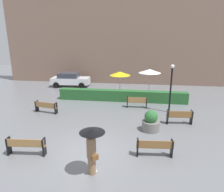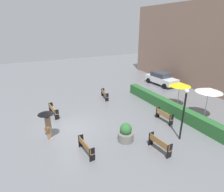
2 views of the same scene
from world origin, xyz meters
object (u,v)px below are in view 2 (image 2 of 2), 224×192
object	(u,v)px
patio_umbrella_yellow	(180,84)
patio_umbrella_white	(209,90)
bench_near_right	(86,146)
bench_far_right	(159,144)
planter_pot	(126,133)
bench_back_row	(164,115)
bench_far_left	(104,94)
pedestrian_with_umbrella	(47,121)
lamp_post	(184,109)
parked_car	(161,78)
bench_near_left	(53,110)

from	to	relation	value
patio_umbrella_yellow	patio_umbrella_white	world-z (taller)	patio_umbrella_white
patio_umbrella_white	bench_near_right	bearing A→B (deg)	-90.43
bench_far_right	planter_pot	xyz separation A→B (m)	(-1.86, -1.23, 0.01)
bench_back_row	bench_near_right	distance (m)	6.92
bench_far_right	bench_far_left	bearing A→B (deg)	175.47
pedestrian_with_umbrella	bench_far_right	bearing A→B (deg)	52.41
lamp_post	parked_car	distance (m)	12.37
bench_near_right	parked_car	size ratio (longest dim) A/B	0.40
bench_near_left	bench_near_right	xyz separation A→B (m)	(5.95, 0.73, -0.02)
bench_far_left	patio_umbrella_yellow	size ratio (longest dim) A/B	0.77
pedestrian_with_umbrella	patio_umbrella_white	xyz separation A→B (m)	(2.63, 11.93, 1.07)
pedestrian_with_umbrella	patio_umbrella_yellow	world-z (taller)	patio_umbrella_yellow
bench_back_row	bench_far_right	world-z (taller)	bench_far_right
bench_near_right	patio_umbrella_white	distance (m)	10.45
bench_far_right	pedestrian_with_umbrella	distance (m)	7.20
lamp_post	parked_car	world-z (taller)	lamp_post
bench_near_left	patio_umbrella_yellow	distance (m)	11.35
bench_near_left	bench_near_right	distance (m)	5.99
bench_near_right	parked_car	distance (m)	15.77
lamp_post	parked_car	xyz separation A→B (m)	(-10.04, 7.09, -1.39)
planter_pot	bench_far_right	bearing A→B (deg)	33.33
bench_near_right	patio_umbrella_yellow	bearing A→B (deg)	104.72
pedestrian_with_umbrella	patio_umbrella_white	world-z (taller)	patio_umbrella_white
bench_far_left	pedestrian_with_umbrella	xyz separation A→B (m)	(5.00, -6.41, 0.84)
bench_near_left	bench_near_right	bearing A→B (deg)	6.96
planter_pot	patio_umbrella_yellow	bearing A→B (deg)	109.61
lamp_post	patio_umbrella_white	size ratio (longest dim) A/B	1.38
bench_near_left	patio_umbrella_white	distance (m)	12.68
bench_back_row	patio_umbrella_yellow	bearing A→B (deg)	117.85
patio_umbrella_white	bench_back_row	bearing A→B (deg)	-106.85
bench_far_right	parked_car	distance (m)	13.90
bench_far_right	parked_car	world-z (taller)	parked_car
bench_far_left	bench_near_left	bearing A→B (deg)	-73.64
bench_near_right	bench_near_left	bearing A→B (deg)	-173.04
bench_near_right	lamp_post	size ratio (longest dim) A/B	0.48
bench_far_right	patio_umbrella_white	xyz separation A→B (m)	(-1.73, 6.26, 1.87)
bench_near_left	parked_car	size ratio (longest dim) A/B	0.43
bench_far_right	bench_near_left	bearing A→B (deg)	-148.56
bench_far_right	patio_umbrella_yellow	bearing A→B (deg)	126.50
bench_far_left	bench_near_left	distance (m)	5.71
patio_umbrella_yellow	bench_near_right	bearing A→B (deg)	-75.28
planter_pot	patio_umbrella_yellow	size ratio (longest dim) A/B	0.54
lamp_post	patio_umbrella_yellow	size ratio (longest dim) A/B	1.52
bench_far_left	pedestrian_with_umbrella	size ratio (longest dim) A/B	0.89
bench_near_right	lamp_post	world-z (taller)	lamp_post
bench_far_left	patio_umbrella_yellow	world-z (taller)	patio_umbrella_yellow
bench_far_left	lamp_post	world-z (taller)	lamp_post
bench_near_left	bench_far_right	size ratio (longest dim) A/B	1.12
patio_umbrella_white	planter_pot	bearing A→B (deg)	-91.03
bench_far_left	parked_car	distance (m)	8.53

